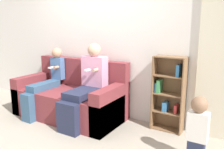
% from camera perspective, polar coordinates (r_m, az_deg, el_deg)
% --- Properties ---
extents(ground_plane, '(14.00, 14.00, 0.00)m').
position_cam_1_polar(ground_plane, '(3.66, -11.20, -13.52)').
color(ground_plane, '#9E9384').
extents(back_wall, '(10.00, 0.06, 2.55)m').
position_cam_1_polar(back_wall, '(4.12, -2.24, 8.01)').
color(back_wall, silver).
rests_on(back_wall, ground_plane).
extents(curtain_panel, '(0.63, 0.04, 2.23)m').
position_cam_1_polar(curtain_panel, '(3.43, 25.12, 3.34)').
color(curtain_panel, beige).
rests_on(curtain_panel, ground_plane).
extents(couch, '(1.86, 0.90, 0.96)m').
position_cam_1_polar(couch, '(4.15, -9.97, -5.72)').
color(couch, maroon).
rests_on(couch, ground_plane).
extents(adult_seated, '(0.41, 0.85, 1.27)m').
position_cam_1_polar(adult_seated, '(3.72, -6.28, -2.19)').
color(adult_seated, '#232842').
rests_on(adult_seated, ground_plane).
extents(child_seated, '(0.25, 0.87, 1.15)m').
position_cam_1_polar(child_seated, '(4.27, -15.73, -1.68)').
color(child_seated, '#335170').
rests_on(child_seated, ground_plane).
extents(toddler_standing, '(0.23, 0.18, 0.79)m').
position_cam_1_polar(toddler_standing, '(2.88, 19.91, -12.04)').
color(toddler_standing, '#232842').
rests_on(toddler_standing, ground_plane).
extents(bookshelf, '(0.46, 0.23, 1.12)m').
position_cam_1_polar(bookshelf, '(3.61, 13.53, -4.38)').
color(bookshelf, brown).
rests_on(bookshelf, ground_plane).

